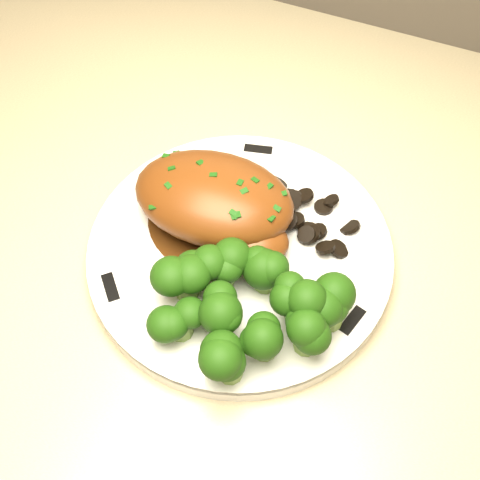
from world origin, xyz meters
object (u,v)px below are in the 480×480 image
at_px(plate, 240,252).
at_px(chicken_breast, 218,203).
at_px(broccoli_florets, 251,307).
at_px(counter, 285,387).

height_order(plate, chicken_breast, chicken_breast).
relative_size(chicken_breast, broccoli_florets, 1.05).
distance_m(plate, broccoli_florets, 0.08).
height_order(counter, chicken_breast, counter).
bearing_deg(plate, chicken_breast, 148.63).
bearing_deg(chicken_breast, plate, -36.39).
bearing_deg(counter, plate, -119.13).
bearing_deg(broccoli_florets, chicken_breast, 128.69).
distance_m(counter, plate, 0.49).
height_order(counter, broccoli_florets, counter).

